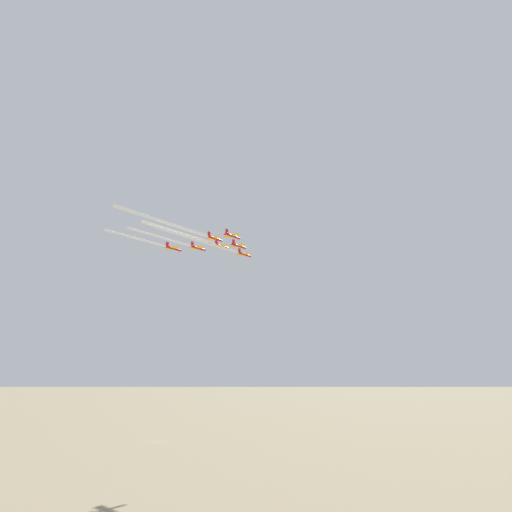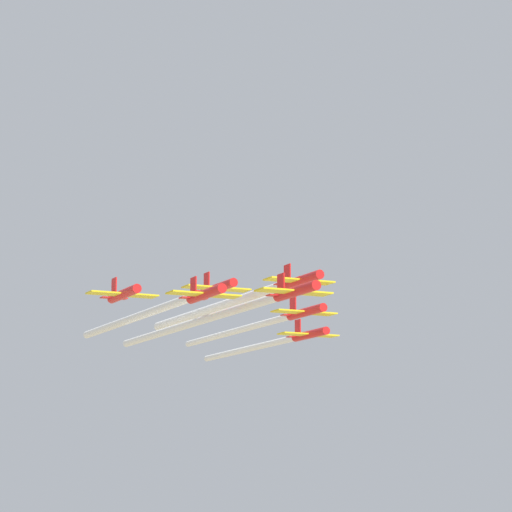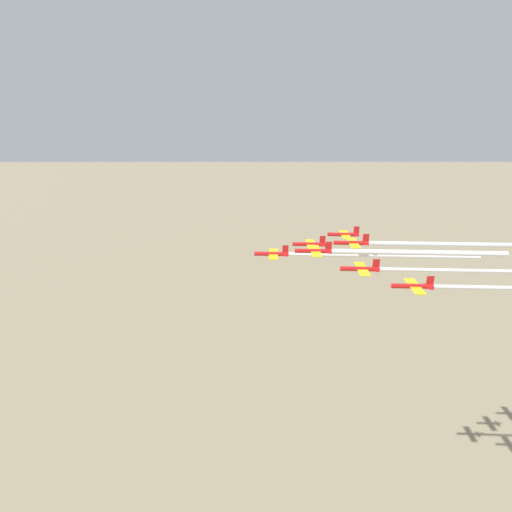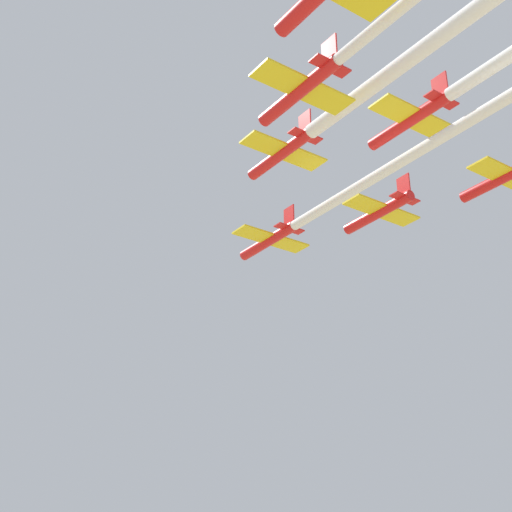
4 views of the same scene
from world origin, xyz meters
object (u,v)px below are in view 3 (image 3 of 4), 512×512
object	(u,v)px
jet_1	(315,251)
jet_2	(310,244)
jet_6	(414,286)
jet_0	(273,254)
jet_3	(361,269)
jet_4	(352,243)
jet_5	(344,234)

from	to	relation	value
jet_1	jet_2	size ratio (longest dim) A/B	1.00
jet_1	jet_6	bearing A→B (deg)	-120.47
jet_0	jet_3	bearing A→B (deg)	-120.47
jet_1	jet_4	world-z (taller)	jet_4
jet_3	jet_6	bearing A→B (deg)	-120.47
jet_1	jet_4	size ratio (longest dim) A/B	1.00
jet_0	jet_2	size ratio (longest dim) A/B	1.00
jet_2	jet_3	size ratio (longest dim) A/B	1.00
jet_3	jet_5	size ratio (longest dim) A/B	1.00
jet_1	jet_3	distance (m)	12.74
jet_2	jet_4	size ratio (longest dim) A/B	1.00
jet_2	jet_4	world-z (taller)	jet_4
jet_1	jet_5	size ratio (longest dim) A/B	1.00
jet_3	jet_0	bearing A→B (deg)	59.53
jet_3	jet_6	distance (m)	12.64
jet_0	jet_2	xyz separation A→B (m)	(7.00, -10.42, 0.80)
jet_1	jet_2	bearing A→B (deg)	-0.00
jet_3	jet_4	distance (m)	12.95
jet_1	jet_2	world-z (taller)	jet_1
jet_6	jet_3	bearing A→B (deg)	59.53
jet_0	jet_5	size ratio (longest dim) A/B	1.00
jet_0	jet_6	distance (m)	37.68
jet_0	jet_4	xyz separation A→B (m)	(1.30, -21.61, 3.56)
jet_1	jet_5	bearing A→B (deg)	-29.54
jet_2	jet_6	size ratio (longest dim) A/B	1.00
jet_2	jet_6	world-z (taller)	jet_2
jet_5	jet_6	size ratio (longest dim) A/B	1.00
jet_2	jet_0	bearing A→B (deg)	120.47
jet_2	jet_5	world-z (taller)	jet_5
jet_2	jet_3	world-z (taller)	jet_3
jet_6	jet_5	bearing A→B (deg)	18.78
jet_0	jet_5	bearing A→B (deg)	-59.53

